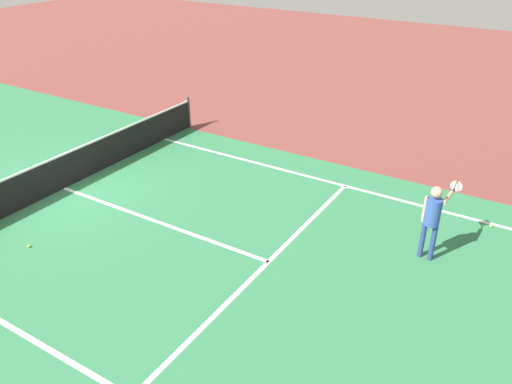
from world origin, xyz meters
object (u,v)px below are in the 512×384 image
player_near (433,214)px  tennis_ball_near_net (29,246)px  net (61,172)px  tennis_ball_back_corner (491,226)px

player_near → tennis_ball_near_net: size_ratio=25.91×
net → tennis_ball_near_net: net is taller
net → tennis_ball_back_corner: size_ratio=166.60×
tennis_ball_back_corner → net: bearing=111.2°
net → tennis_ball_back_corner: (3.95, -10.17, -0.46)m
net → tennis_ball_near_net: 2.86m
tennis_ball_near_net → net: bearing=34.8°
tennis_ball_back_corner → tennis_ball_near_net: same height
net → tennis_ball_back_corner: 10.92m
player_near → tennis_ball_near_net: (-4.24, 7.57, -1.04)m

